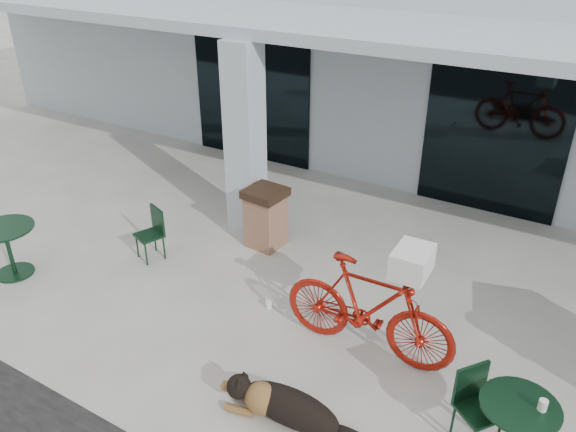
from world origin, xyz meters
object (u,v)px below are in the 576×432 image
Objects in this scene: cafe_chair_near at (149,235)px; trash_receptacle at (266,218)px; cafe_table_near at (9,251)px; bicycle at (368,308)px; cafe_table_far at (513,431)px; cafe_chair_far_a at (479,410)px; dog at (291,406)px.

cafe_chair_near is 0.84× the size of trash_receptacle.
cafe_table_near is 1.99m from cafe_chair_near.
bicycle is 2.54× the size of cafe_table_near.
cafe_chair_far_a reaches higher than cafe_table_far.
bicycle is 1.65m from cafe_chair_far_a.
cafe_table_near is 7.01m from cafe_table_far.
cafe_table_near is at bearing 130.53° from cafe_chair_far_a.
cafe_table_far is at bearing 3.38° from cafe_table_near.
trash_receptacle is (-4.24, 2.22, 0.14)m from cafe_table_far.
cafe_table_near is 3.81m from trash_receptacle.
trash_receptacle is (-3.89, 2.20, 0.07)m from cafe_chair_far_a.
cafe_table_near is at bearing -116.02° from cafe_chair_near.
bicycle is at bearing 68.46° from dog.
trash_receptacle is at bearing 43.64° from cafe_table_near.
cafe_chair_far_a is at bearing -29.43° from trash_receptacle.
bicycle is 5.29m from cafe_table_near.
cafe_table_near is at bearing -136.36° from trash_receptacle.
trash_receptacle reaches higher than cafe_chair_far_a.
bicycle reaches higher than cafe_table_far.
trash_receptacle is (1.31, 1.26, 0.08)m from cafe_chair_near.
trash_receptacle reaches higher than cafe_table_far.
dog is at bearing -161.07° from cafe_table_far.
cafe_table_far is (5.55, -0.96, -0.06)m from cafe_chair_near.
cafe_chair_far_a is (-0.34, 0.02, 0.08)m from cafe_table_far.
cafe_table_near reaches higher than cafe_table_far.
cafe_chair_near is 0.97× the size of cafe_chair_far_a.
bicycle is 2.57× the size of cafe_chair_near.
trash_receptacle is at bearing 56.13° from bicycle.
cafe_chair_near is 1.11× the size of cafe_table_far.
cafe_table_far is at bearing -112.40° from bicycle.
cafe_table_far is 0.75× the size of trash_receptacle.
cafe_table_far is 0.35m from cafe_chair_far_a.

